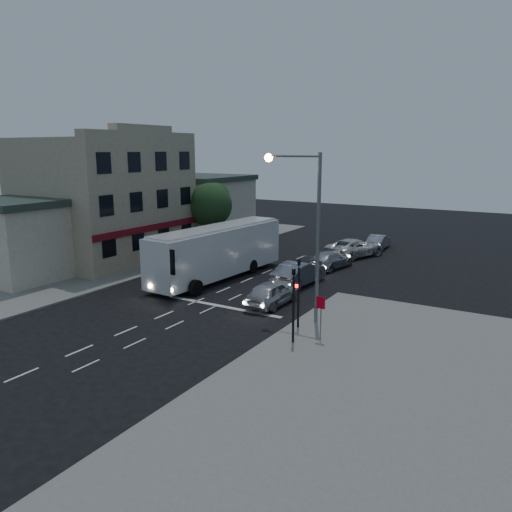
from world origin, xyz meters
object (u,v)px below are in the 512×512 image
Objects in this scene: car_extra at (379,242)px; streetlight at (307,218)px; car_sedan_a at (299,273)px; traffic_signal_side at (294,297)px; traffic_signal_main at (299,285)px; tour_bus at (218,250)px; street_tree at (210,203)px; regulatory_sign at (321,311)px; car_suv at (272,293)px; car_sedan_b at (330,260)px; car_sedan_c at (354,248)px.

streetlight is (2.67, -22.13, 5.05)m from car_extra.
traffic_signal_side is (4.52, -9.96, 1.59)m from car_sedan_a.
traffic_signal_side is at bearing -70.51° from traffic_signal_main.
street_tree is (-6.13, 7.64, 2.41)m from tour_bus.
regulatory_sign is at bearing -30.84° from traffic_signal_main.
car_suv is 6.41m from regulatory_sign.
car_extra is at bearing -89.66° from car_suv.
car_sedan_b is at bearing 82.23° from car_extra.
car_sedan_b is 14.30m from traffic_signal_main.
car_sedan_c reaches higher than car_extra.
car_extra is 23.80m from traffic_signal_main.
streetlight is (-0.26, 1.42, 3.31)m from traffic_signal_main.
street_tree is (-12.60, 11.22, 3.74)m from car_suv.
regulatory_sign is 5.18m from streetlight.
traffic_signal_side reaches higher than car_suv.
traffic_signal_side is at bearing -35.84° from tour_bus.
traffic_signal_main is (3.82, -7.98, 1.59)m from car_sedan_a.
car_extra is 25.85m from traffic_signal_side.
tour_bus is 3.10× the size of traffic_signal_main.
car_sedan_a is 8.93m from streetlight.
traffic_signal_main is 0.66× the size of street_tree.
streetlight is (2.95, -1.60, 4.98)m from car_suv.
traffic_signal_side is 0.46× the size of streetlight.
street_tree is (-12.88, -9.31, 3.81)m from car_extra.
car_sedan_a is 10.96m from car_sedan_c.
streetlight is 20.19m from street_tree.
car_sedan_a reaches higher than car_suv.
car_sedan_c reaches higher than car_sedan_b.
car_sedan_b is 15.71m from regulatory_sign.
street_tree is at bearing 137.97° from traffic_signal_main.
tour_bus reaches higher than car_sedan_b.
traffic_signal_main reaches higher than car_extra.
car_sedan_c is 1.40× the size of traffic_signal_side.
tour_bus is 1.41× the size of streetlight.
tour_bus reaches higher than car_extra.
car_sedan_b is at bearing 106.18° from streetlight.
car_sedan_a is at bearing 98.47° from car_sedan_b.
traffic_signal_main is at bearing -79.80° from streetlight.
streetlight is at bearing 94.21° from car_extra.
car_sedan_a is at bearing 108.61° from car_sedan_c.
regulatory_sign is 23.40m from street_tree.
tour_bus reaches higher than car_sedan_c.
car_suv is 0.49× the size of streetlight.
traffic_signal_main reaches higher than car_suv.
car_sedan_b is 1.14× the size of car_extra.
tour_bus is 2.69× the size of car_sedan_b.
street_tree reaches higher than car_sedan_c.
car_sedan_a reaches higher than car_sedan_b.
car_suv is at bearing 140.56° from regulatory_sign.
regulatory_sign reaches higher than car_suv.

